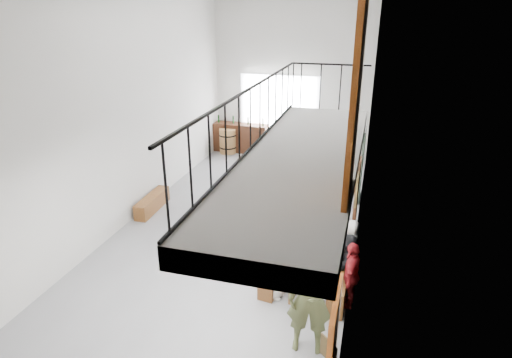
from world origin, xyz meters
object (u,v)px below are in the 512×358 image
(bicycle_near, at_px, (307,150))
(oak_barrel, at_px, (228,141))
(tasting_table, at_px, (319,249))
(host_standing, at_px, (310,298))
(bench_inner, at_px, (282,267))
(side_bench, at_px, (152,203))
(serving_counter, at_px, (241,138))

(bicycle_near, bearing_deg, oak_barrel, 85.47)
(tasting_table, distance_m, host_standing, 1.83)
(oak_barrel, bearing_deg, host_standing, -63.48)
(bench_inner, distance_m, host_standing, 2.10)
(side_bench, relative_size, host_standing, 0.76)
(tasting_table, height_order, bicycle_near, bicycle_near)
(serving_counter, height_order, host_standing, host_standing)
(tasting_table, height_order, oak_barrel, oak_barrel)
(tasting_table, bearing_deg, bicycle_near, 103.15)
(side_bench, distance_m, serving_counter, 5.41)
(tasting_table, distance_m, oak_barrel, 8.25)
(oak_barrel, xyz_separation_m, host_standing, (4.41, -8.84, 0.49))
(host_standing, bearing_deg, tasting_table, 86.23)
(oak_barrel, bearing_deg, bicycle_near, -3.89)
(serving_counter, xyz_separation_m, host_standing, (4.00, -9.13, 0.42))
(serving_counter, relative_size, bicycle_near, 1.21)
(tasting_table, distance_m, bicycle_near, 6.97)
(oak_barrel, relative_size, bicycle_near, 0.55)
(bench_inner, distance_m, oak_barrel, 7.92)
(bench_inner, relative_size, serving_counter, 0.90)
(host_standing, bearing_deg, serving_counter, 106.42)
(tasting_table, relative_size, bicycle_near, 1.21)
(tasting_table, height_order, host_standing, host_standing)
(side_bench, bearing_deg, tasting_table, -23.02)
(host_standing, distance_m, bicycle_near, 8.78)
(serving_counter, distance_m, host_standing, 9.98)
(oak_barrel, distance_m, serving_counter, 0.51)
(serving_counter, relative_size, host_standing, 1.05)
(oak_barrel, height_order, serving_counter, serving_counter)
(bench_inner, distance_m, bicycle_near, 6.89)
(host_standing, xyz_separation_m, bicycle_near, (-1.47, 8.64, -0.52))
(bench_inner, xyz_separation_m, side_bench, (-3.93, 1.99, -0.00))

